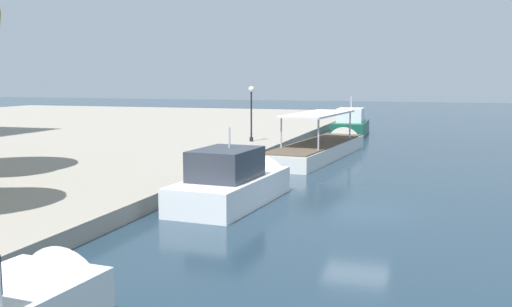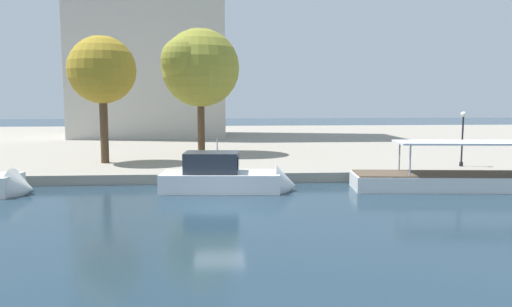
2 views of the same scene
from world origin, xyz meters
TOP-DOWN VIEW (x-y plane):
  - ground_plane at (0.00, 0.00)m, footprint 220.00×220.00m
  - motor_yacht_2 at (0.66, 5.17)m, footprint 8.21×3.26m
  - tour_boat_3 at (15.99, 4.51)m, footprint 15.06×4.21m
  - motor_yacht_4 at (31.54, 4.83)m, footprint 7.83×3.02m
  - lamp_post at (17.45, 9.96)m, footprint 0.39×0.39m

SIDE VIEW (x-z plane):
  - ground_plane at x=0.00m, z-range 0.00..0.00m
  - tour_boat_3 at x=15.99m, z-range -1.68..2.36m
  - motor_yacht_2 at x=0.66m, z-range -1.47..2.70m
  - motor_yacht_4 at x=31.54m, z-range -1.52..2.96m
  - lamp_post at x=17.45m, z-range 1.11..5.05m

